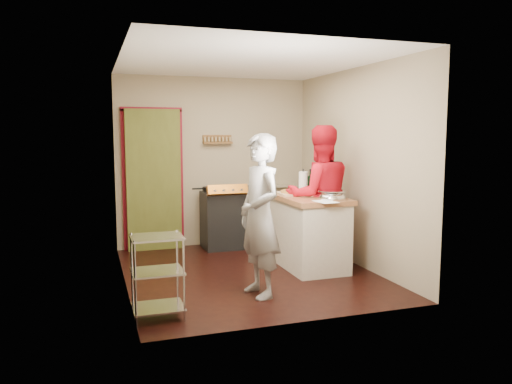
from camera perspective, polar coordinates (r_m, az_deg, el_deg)
floor at (r=6.38m, az=-0.92°, el=-9.16°), size 3.50×3.50×0.00m
back_wall at (r=7.75m, az=-9.47°, el=2.09°), size 3.00×0.44×2.60m
left_wall at (r=5.87m, az=-15.04°, el=2.14°), size 0.04×3.50×2.60m
right_wall at (r=6.76m, az=11.29°, el=2.81°), size 0.04×3.50×2.60m
ceiling at (r=6.19m, az=-0.97°, el=14.74°), size 3.00×3.50×0.02m
stove at (r=7.63m, az=-3.82°, el=-3.07°), size 0.60×0.63×1.00m
wire_shelving at (r=4.86m, az=-11.20°, el=-9.01°), size 0.48×0.40×0.80m
island at (r=6.57m, az=5.98°, el=-4.29°), size 0.73×1.35×1.25m
person_stripe at (r=5.32m, az=0.45°, el=-2.72°), size 0.52×0.70×1.75m
person_red at (r=6.59m, az=7.30°, el=-0.49°), size 0.98×0.81×1.85m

